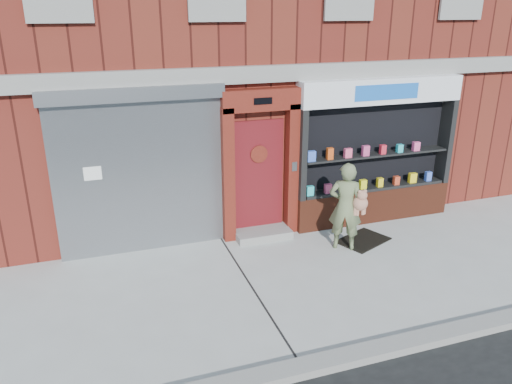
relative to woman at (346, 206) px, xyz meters
name	(u,v)px	position (x,y,z in m)	size (l,w,h in m)	color
ground	(336,271)	(-0.55, -0.77, -0.85)	(80.00, 80.00, 0.00)	#9E9E99
curb	(411,343)	(-0.55, -2.92, -0.79)	(60.00, 0.30, 0.12)	gray
building	(234,19)	(-0.55, 5.23, 3.15)	(12.00, 8.16, 8.00)	#5B1B14
shutter_bay	(139,162)	(-3.55, 1.16, 0.87)	(3.10, 0.30, 3.04)	gray
red_door_bay	(260,165)	(-1.30, 1.09, 0.61)	(1.52, 0.58, 2.90)	#55160E
pharmacy_bay	(375,158)	(1.19, 1.05, 0.52)	(3.50, 0.41, 3.00)	maroon
woman	(346,206)	(0.00, 0.00, 0.00)	(0.73, 0.66, 1.68)	#626E48
doormat	(363,240)	(0.50, 0.15, -0.84)	(0.97, 0.68, 0.02)	black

